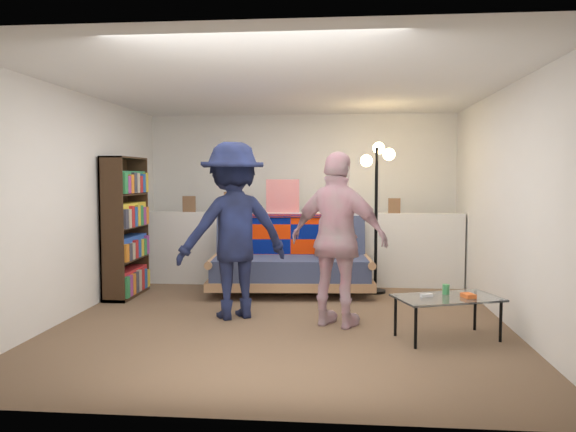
% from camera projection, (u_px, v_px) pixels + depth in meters
% --- Properties ---
extents(ground, '(5.00, 5.00, 0.00)m').
position_uv_depth(ground, '(285.00, 318.00, 5.91)').
color(ground, brown).
rests_on(ground, ground).
extents(room_shell, '(4.60, 5.05, 2.45)m').
position_uv_depth(room_shell, '(289.00, 160.00, 6.27)').
color(room_shell, silver).
rests_on(room_shell, ground).
extents(half_wall_ledge, '(4.45, 0.15, 1.00)m').
position_uv_depth(half_wall_ledge, '(297.00, 249.00, 7.67)').
color(half_wall_ledge, silver).
rests_on(half_wall_ledge, ground).
extents(ledge_decor, '(2.97, 0.02, 0.45)m').
position_uv_depth(ledge_decor, '(281.00, 200.00, 7.62)').
color(ledge_decor, brown).
rests_on(ledge_decor, half_wall_ledge).
extents(futon_sofa, '(2.12, 1.14, 0.88)m').
position_uv_depth(futon_sofa, '(292.00, 261.00, 7.15)').
color(futon_sofa, '#A97A52').
rests_on(futon_sofa, ground).
extents(bookshelf, '(0.29, 0.86, 1.73)m').
position_uv_depth(bookshelf, '(125.00, 232.00, 6.97)').
color(bookshelf, black).
rests_on(bookshelf, ground).
extents(coffee_table, '(1.04, 0.79, 0.48)m').
position_uv_depth(coffee_table, '(448.00, 300.00, 5.13)').
color(coffee_table, black).
rests_on(coffee_table, ground).
extents(floor_lamp, '(0.43, 0.35, 1.93)m').
position_uv_depth(floor_lamp, '(377.00, 186.00, 7.14)').
color(floor_lamp, black).
rests_on(floor_lamp, ground).
extents(person_left, '(1.38, 1.18, 1.85)m').
position_uv_depth(person_left, '(233.00, 230.00, 5.89)').
color(person_left, black).
rests_on(person_left, ground).
extents(person_right, '(1.10, 0.81, 1.74)m').
position_uv_depth(person_right, '(338.00, 239.00, 5.53)').
color(person_right, pink).
rests_on(person_right, ground).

